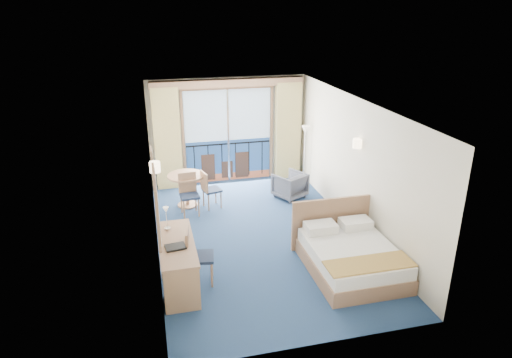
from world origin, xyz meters
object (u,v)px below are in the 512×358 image
Objects in this scene: armchair at (290,185)px; floor_lamp at (305,140)px; table_chair_a at (209,188)px; desk_chair at (195,253)px; table_chair_b at (189,191)px; desk at (180,275)px; nightstand at (343,217)px; round_table at (186,182)px; bed at (350,255)px.

floor_lamp is at bearing -156.76° from armchair.
desk_chair is at bearing 153.35° from table_chair_a.
floor_lamp is at bearing 15.42° from table_chair_b.
floor_lamp is 5.60m from desk.
floor_lamp is at bearing -31.49° from desk_chair.
table_chair_b is at bearing 152.72° from nightstand.
nightstand is 0.37× the size of floor_lamp.
round_table is at bearing 82.63° from desk.
bed is at bearing -109.32° from nightstand.
bed is 2.69m from desk_chair.
round_table is at bearing 48.71° from table_chair_a.
armchair is 0.68× the size of desk_chair.
desk_chair is (-2.67, 0.26, 0.28)m from bed.
round_table is (-3.01, 1.97, 0.29)m from nightstand.
table_chair_a is at bearing 145.61° from nightstand.
desk is (-2.91, -3.48, 0.12)m from armchair.
round_table is at bearing 146.69° from nightstand.
desk_chair is (-3.18, -1.19, 0.27)m from nightstand.
desk is 1.77× the size of table_chair_b.
armchair is at bearing -128.42° from floor_lamp.
floor_lamp is 3.34m from table_chair_b.
desk_chair is at bearing -93.10° from round_table.
bed is 3.78m from table_chair_a.
armchair is 0.44× the size of floor_lamp.
floor_lamp is (0.63, 0.80, 0.85)m from armchair.
desk is at bearing -103.14° from table_chair_b.
armchair is 2.48m from table_chair_b.
floor_lamp is 1.81× the size of round_table.
desk_chair is at bearing 21.21° from armchair.
nightstand is 3.61m from round_table.
desk_chair reaches higher than desk.
nightstand is 3.40m from desk_chair.
desk is at bearing -97.37° from round_table.
bed reaches higher than armchair.
desk_chair is at bearing 174.48° from bed.
desk_chair is 1.17× the size of round_table.
table_chair_a is 0.94× the size of table_chair_b.
table_chair_a is (0.93, 3.33, 0.07)m from desk.
table_chair_b is at bearing -159.86° from floor_lamp.
table_chair_a is at bearing -3.83° from desk_chair.
round_table is 0.43m from table_chair_b.
armchair is 2.47m from round_table.
armchair is at bearing 90.80° from bed.
desk_chair is 2.75m from table_chair_b.
desk is at bearing -177.19° from bed.
table_chair_a is at bearing -160.12° from floor_lamp.
table_chair_b is (-3.08, -1.13, -0.64)m from floor_lamp.
nightstand is at bearing 78.12° from armchair.
round_table reaches higher than armchair.
desk is 3.18m from table_chair_b.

